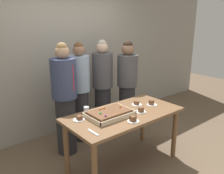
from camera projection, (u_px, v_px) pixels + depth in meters
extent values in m
plane|color=brown|center=(123.00, 164.00, 3.42)|extent=(12.00, 12.00, 0.00)
cube|color=#9E998E|center=(64.00, 49.00, 4.19)|extent=(8.00, 0.12, 3.00)
cube|color=brown|center=(124.00, 114.00, 3.21)|extent=(1.62, 0.81, 0.04)
cylinder|color=brown|center=(95.00, 172.00, 2.63)|extent=(0.07, 0.07, 0.75)
cylinder|color=brown|center=(174.00, 134.00, 3.52)|extent=(0.07, 0.07, 0.75)
cylinder|color=brown|center=(66.00, 148.00, 3.12)|extent=(0.07, 0.07, 0.75)
cylinder|color=brown|center=(143.00, 120.00, 4.00)|extent=(0.07, 0.07, 0.75)
cube|color=beige|center=(109.00, 116.00, 3.09)|extent=(0.59, 0.41, 0.01)
cube|color=beige|center=(119.00, 118.00, 2.94)|extent=(0.59, 0.01, 0.05)
cube|color=beige|center=(100.00, 109.00, 3.23)|extent=(0.59, 0.01, 0.05)
cube|color=beige|center=(91.00, 119.00, 2.91)|extent=(0.01, 0.41, 0.05)
cube|color=beige|center=(126.00, 108.00, 3.26)|extent=(0.01, 0.41, 0.05)
cube|color=brown|center=(109.00, 113.00, 3.08)|extent=(0.52, 0.34, 0.06)
sphere|color=orange|center=(100.00, 109.00, 3.10)|extent=(0.03, 0.03, 0.03)
sphere|color=purple|center=(106.00, 116.00, 2.89)|extent=(0.03, 0.03, 0.03)
sphere|color=green|center=(100.00, 113.00, 2.97)|extent=(0.03, 0.03, 0.03)
sphere|color=orange|center=(104.00, 108.00, 3.14)|extent=(0.03, 0.03, 0.03)
sphere|color=orange|center=(120.00, 107.00, 3.19)|extent=(0.03, 0.03, 0.03)
cylinder|color=white|center=(133.00, 121.00, 2.93)|extent=(0.15, 0.15, 0.01)
cube|color=brown|center=(133.00, 119.00, 2.92)|extent=(0.06, 0.07, 0.06)
cylinder|color=white|center=(141.00, 112.00, 3.23)|extent=(0.15, 0.15, 0.01)
cube|color=brown|center=(141.00, 110.00, 3.21)|extent=(0.07, 0.05, 0.06)
cylinder|color=white|center=(137.00, 105.00, 3.49)|extent=(0.15, 0.15, 0.01)
cube|color=brown|center=(136.00, 103.00, 3.48)|extent=(0.05, 0.07, 0.05)
cylinder|color=white|center=(152.00, 105.00, 3.49)|extent=(0.15, 0.15, 0.01)
cube|color=brown|center=(151.00, 102.00, 3.48)|extent=(0.06, 0.06, 0.07)
cylinder|color=white|center=(79.00, 120.00, 2.97)|extent=(0.15, 0.15, 0.01)
cube|color=brown|center=(79.00, 118.00, 2.96)|extent=(0.06, 0.06, 0.05)
cylinder|color=white|center=(86.00, 110.00, 3.16)|extent=(0.07, 0.07, 0.10)
cube|color=silver|center=(93.00, 132.00, 2.65)|extent=(0.03, 0.20, 0.01)
cylinder|color=#28282D|center=(66.00, 125.00, 3.62)|extent=(0.30, 0.30, 0.90)
cylinder|color=#384266|center=(64.00, 78.00, 3.41)|extent=(0.37, 0.37, 0.58)
cube|color=maroon|center=(73.00, 78.00, 3.31)|extent=(0.04, 0.02, 0.37)
sphere|color=tan|center=(62.00, 52.00, 3.31)|extent=(0.20, 0.20, 0.20)
sphere|color=olive|center=(62.00, 48.00, 3.29)|extent=(0.16, 0.16, 0.16)
cylinder|color=#28282D|center=(103.00, 109.00, 4.36)|extent=(0.29, 0.29, 0.84)
cylinder|color=#4C4C51|center=(102.00, 70.00, 4.15)|extent=(0.36, 0.36, 0.61)
sphere|color=beige|center=(102.00, 47.00, 4.04)|extent=(0.20, 0.20, 0.20)
sphere|color=#B2A899|center=(102.00, 44.00, 4.03)|extent=(0.16, 0.16, 0.16)
cylinder|color=#28282D|center=(81.00, 115.00, 4.02)|extent=(0.26, 0.26, 0.88)
cylinder|color=#93ADCC|center=(80.00, 74.00, 3.82)|extent=(0.32, 0.32, 0.58)
sphere|color=#8C664C|center=(79.00, 50.00, 3.71)|extent=(0.19, 0.19, 0.19)
sphere|color=brown|center=(79.00, 47.00, 3.69)|extent=(0.15, 0.15, 0.15)
cylinder|color=#28282D|center=(127.00, 108.00, 4.40)|extent=(0.29, 0.29, 0.86)
cylinder|color=#4C4C51|center=(127.00, 70.00, 4.20)|extent=(0.36, 0.36, 0.56)
sphere|color=#8C664C|center=(128.00, 49.00, 4.09)|extent=(0.22, 0.22, 0.22)
sphere|color=black|center=(128.00, 46.00, 4.08)|extent=(0.17, 0.17, 0.17)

